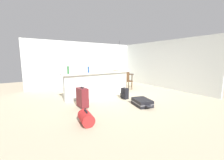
# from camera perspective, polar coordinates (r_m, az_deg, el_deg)

# --- Properties ---
(ground_plane) EXTENTS (13.00, 13.00, 0.05)m
(ground_plane) POSITION_cam_1_polar(r_m,az_deg,el_deg) (5.99, 2.08, -6.61)
(ground_plane) COLOR #BCAD8E
(wall_back) EXTENTS (6.60, 0.10, 2.50)m
(wall_back) POSITION_cam_1_polar(r_m,az_deg,el_deg) (8.45, -10.11, 6.48)
(wall_back) COLOR silver
(wall_back) RESTS_ON ground_plane
(wall_right) EXTENTS (0.10, 6.00, 2.50)m
(wall_right) POSITION_cam_1_polar(r_m,az_deg,el_deg) (8.14, 18.66, 6.09)
(wall_right) COLOR silver
(wall_right) RESTS_ON ground_plane
(partition_half_wall) EXTENTS (2.80, 0.20, 0.97)m
(partition_half_wall) POSITION_cam_1_polar(r_m,az_deg,el_deg) (5.77, -5.54, -2.03)
(partition_half_wall) COLOR silver
(partition_half_wall) RESTS_ON ground_plane
(bar_countertop) EXTENTS (2.96, 0.40, 0.05)m
(bar_countertop) POSITION_cam_1_polar(r_m,az_deg,el_deg) (5.70, -5.62, 3.00)
(bar_countertop) COLOR white
(bar_countertop) RESTS_ON partition_half_wall
(bottle_green) EXTENTS (0.07, 0.07, 0.28)m
(bottle_green) POSITION_cam_1_polar(r_m,az_deg,el_deg) (5.16, -17.56, 3.90)
(bottle_green) COLOR #2D6B38
(bottle_green) RESTS_ON bar_countertop
(bottle_blue) EXTENTS (0.07, 0.07, 0.24)m
(bottle_blue) POSITION_cam_1_polar(r_m,az_deg,el_deg) (5.48, -9.62, 4.23)
(bottle_blue) COLOR #284C89
(bottle_blue) RESTS_ON bar_countertop
(bottle_clear) EXTENTS (0.07, 0.07, 0.21)m
(bottle_clear) POSITION_cam_1_polar(r_m,az_deg,el_deg) (5.89, -2.43, 4.50)
(bottle_clear) COLOR silver
(bottle_clear) RESTS_ON bar_countertop
(bottle_white) EXTENTS (0.07, 0.07, 0.22)m
(bottle_white) POSITION_cam_1_polar(r_m,az_deg,el_deg) (6.34, 4.45, 4.81)
(bottle_white) COLOR silver
(bottle_white) RESTS_ON bar_countertop
(dining_table) EXTENTS (1.10, 0.80, 0.74)m
(dining_table) POSITION_cam_1_polar(r_m,az_deg,el_deg) (7.63, 3.77, 1.83)
(dining_table) COLOR #332319
(dining_table) RESTS_ON ground_plane
(dining_chair_near_partition) EXTENTS (0.46, 0.46, 0.93)m
(dining_chair_near_partition) POSITION_cam_1_polar(r_m,az_deg,el_deg) (7.21, 6.11, 0.35)
(dining_chair_near_partition) COLOR #4C331E
(dining_chair_near_partition) RESTS_ON ground_plane
(dining_chair_far_side) EXTENTS (0.46, 0.46, 0.93)m
(dining_chair_far_side) POSITION_cam_1_polar(r_m,az_deg,el_deg) (8.06, 1.57, 1.28)
(dining_chair_far_side) COLOR #4C331E
(dining_chair_far_side) RESTS_ON ground_plane
(pendant_lamp) EXTENTS (0.34, 0.34, 0.69)m
(pendant_lamp) POSITION_cam_1_polar(r_m,az_deg,el_deg) (7.59, 2.95, 11.49)
(pendant_lamp) COLOR black
(suitcase_flat_black) EXTENTS (0.66, 0.89, 0.22)m
(suitcase_flat_black) POSITION_cam_1_polar(r_m,az_deg,el_deg) (4.82, 12.22, -8.91)
(suitcase_flat_black) COLOR black
(suitcase_flat_black) RESTS_ON ground_plane
(duffel_bag_red) EXTENTS (0.36, 0.51, 0.34)m
(duffel_bag_red) POSITION_cam_1_polar(r_m,az_deg,el_deg) (3.50, -10.60, -15.05)
(duffel_bag_red) COLOR red
(duffel_bag_red) RESTS_ON ground_plane
(suitcase_upright_maroon) EXTENTS (0.26, 0.45, 0.67)m
(suitcase_upright_maroon) POSITION_cam_1_polar(r_m,az_deg,el_deg) (4.58, -12.06, -6.98)
(suitcase_upright_maroon) COLOR maroon
(suitcase_upright_maroon) RESTS_ON ground_plane
(backpack_black) EXTENTS (0.25, 0.28, 0.42)m
(backpack_black) POSITION_cam_1_polar(r_m,az_deg,el_deg) (5.50, 5.21, -5.57)
(backpack_black) COLOR black
(backpack_black) RESTS_ON ground_plane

